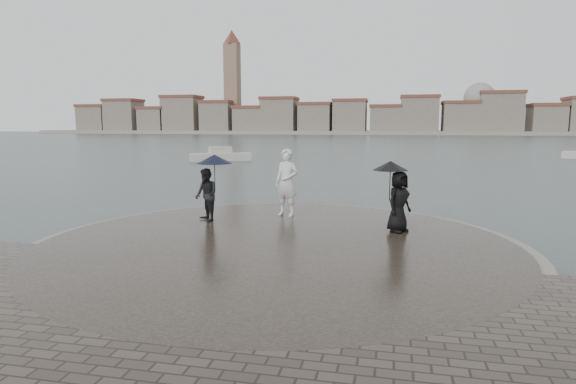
# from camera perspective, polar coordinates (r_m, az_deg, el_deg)

# --- Properties ---
(ground) EXTENTS (400.00, 400.00, 0.00)m
(ground) POSITION_cam_1_polar(r_m,az_deg,el_deg) (9.13, -6.61, -13.21)
(ground) COLOR #2B3835
(ground) RESTS_ON ground
(kerb_ring) EXTENTS (12.50, 12.50, 0.32)m
(kerb_ring) POSITION_cam_1_polar(r_m,az_deg,el_deg) (12.28, -1.30, -6.80)
(kerb_ring) COLOR gray
(kerb_ring) RESTS_ON ground
(quay_tip) EXTENTS (11.90, 11.90, 0.36)m
(quay_tip) POSITION_cam_1_polar(r_m,az_deg,el_deg) (12.27, -1.30, -6.70)
(quay_tip) COLOR #2D261E
(quay_tip) RESTS_ON ground
(statue) EXTENTS (0.91, 0.72, 2.17)m
(statue) POSITION_cam_1_polar(r_m,az_deg,el_deg) (15.52, -0.17, 1.15)
(statue) COLOR white
(statue) RESTS_ON quay_tip
(visitor_left) EXTENTS (1.29, 1.14, 2.04)m
(visitor_left) POSITION_cam_1_polar(r_m,az_deg,el_deg) (14.85, -9.38, 0.92)
(visitor_left) COLOR black
(visitor_left) RESTS_ON quay_tip
(visitor_right) EXTENTS (1.21, 1.09, 1.95)m
(visitor_right) POSITION_cam_1_polar(r_m,az_deg,el_deg) (13.50, 12.74, -0.02)
(visitor_right) COLOR black
(visitor_right) RESTS_ON quay_tip
(far_skyline) EXTENTS (260.00, 20.00, 37.00)m
(far_skyline) POSITION_cam_1_polar(r_m,az_deg,el_deg) (169.01, 9.33, 8.65)
(far_skyline) COLOR gray
(far_skyline) RESTS_ON ground
(boats) EXTENTS (40.10, 13.83, 1.50)m
(boats) POSITION_cam_1_polar(r_m,az_deg,el_deg) (46.82, 14.50, 4.15)
(boats) COLOR #BDB7AA
(boats) RESTS_ON ground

